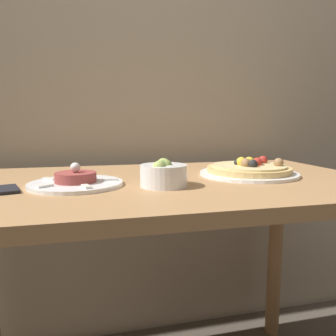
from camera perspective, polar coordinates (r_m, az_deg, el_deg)
The scene contains 5 objects.
back_wall at distance 1.47m, azimuth -5.49°, elevation 21.34°, with size 8.00×0.05×2.60m.
dining_table at distance 0.99m, azimuth -0.76°, elevation -8.64°, with size 1.28×0.73×0.79m.
pizza_plate at distance 1.08m, azimuth 13.94°, elevation -0.32°, with size 0.31×0.31×0.06m.
tartare_plate at distance 0.91m, azimuth -15.76°, elevation -2.25°, with size 0.25×0.25×0.06m.
small_bowl at distance 0.86m, azimuth -0.78°, elevation -1.03°, with size 0.13×0.13×0.07m.
Camera 1 is at (-0.22, -0.56, 0.96)m, focal length 35.00 mm.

